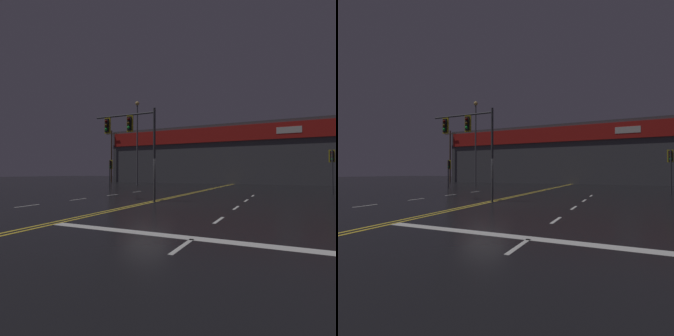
% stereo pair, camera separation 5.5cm
% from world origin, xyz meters
% --- Properties ---
extents(ground_plane, '(200.00, 200.00, 0.00)m').
position_xyz_m(ground_plane, '(0.00, 0.00, 0.00)').
color(ground_plane, black).
extents(road_markings, '(14.58, 60.00, 0.01)m').
position_xyz_m(road_markings, '(0.93, -1.22, 0.00)').
color(road_markings, gold).
rests_on(road_markings, ground).
extents(traffic_signal_median, '(4.21, 0.36, 5.45)m').
position_xyz_m(traffic_signal_median, '(-1.53, 0.61, 4.15)').
color(traffic_signal_median, '#38383D').
rests_on(traffic_signal_median, ground).
extents(traffic_signal_corner_northwest, '(0.42, 0.36, 3.07)m').
position_xyz_m(traffic_signal_corner_northwest, '(-10.25, 10.53, 2.25)').
color(traffic_signal_corner_northwest, '#38383D').
rests_on(traffic_signal_corner_northwest, ground).
extents(traffic_signal_corner_northeast, '(0.42, 0.36, 3.51)m').
position_xyz_m(traffic_signal_corner_northeast, '(10.46, 11.30, 2.58)').
color(traffic_signal_corner_northeast, '#38383D').
rests_on(traffic_signal_corner_northeast, ground).
extents(streetlight_near_left, '(0.56, 0.56, 11.63)m').
position_xyz_m(streetlight_near_left, '(-11.67, 18.53, 7.21)').
color(streetlight_near_left, '#59595E').
rests_on(streetlight_near_left, ground).
extents(building_backdrop, '(43.45, 10.23, 9.19)m').
position_xyz_m(building_backdrop, '(0.00, 31.80, 4.61)').
color(building_backdrop, '#4C4C51').
rests_on(building_backdrop, ground).
extents(utility_pole_row, '(47.15, 0.26, 12.69)m').
position_xyz_m(utility_pole_row, '(4.05, 26.26, 5.83)').
color(utility_pole_row, '#4C3828').
rests_on(utility_pole_row, ground).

